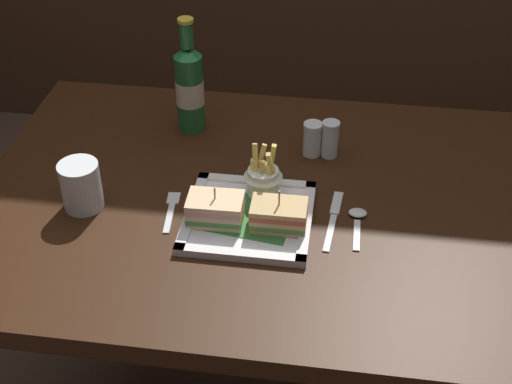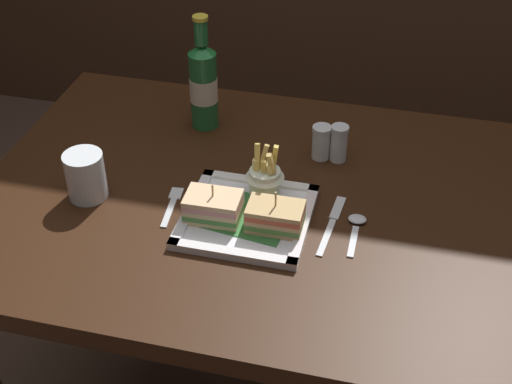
# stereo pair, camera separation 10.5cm
# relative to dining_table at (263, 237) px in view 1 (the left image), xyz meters

# --- Properties ---
(dining_table) EXTENTS (1.15, 0.81, 0.73)m
(dining_table) POSITION_rel_dining_table_xyz_m (0.00, 0.00, 0.00)
(dining_table) COLOR black
(dining_table) RESTS_ON ground_plane
(square_plate) EXTENTS (0.24, 0.24, 0.02)m
(square_plate) POSITION_rel_dining_table_xyz_m (-0.02, -0.07, 0.11)
(square_plate) COLOR white
(square_plate) RESTS_ON dining_table
(sandwich_half_left) EXTENTS (0.11, 0.07, 0.08)m
(sandwich_half_left) POSITION_rel_dining_table_xyz_m (-0.08, -0.09, 0.14)
(sandwich_half_left) COLOR #D6BB80
(sandwich_half_left) RESTS_ON square_plate
(sandwich_half_right) EXTENTS (0.10, 0.07, 0.08)m
(sandwich_half_right) POSITION_rel_dining_table_xyz_m (0.04, -0.09, 0.14)
(sandwich_half_right) COLOR tan
(sandwich_half_right) RESTS_ON square_plate
(fries_cup) EXTENTS (0.08, 0.08, 0.11)m
(fries_cup) POSITION_rel_dining_table_xyz_m (-0.00, -0.00, 0.15)
(fries_cup) COLOR white
(fries_cup) RESTS_ON square_plate
(beer_bottle) EXTENTS (0.06, 0.06, 0.26)m
(beer_bottle) POSITION_rel_dining_table_xyz_m (-0.19, 0.23, 0.21)
(beer_bottle) COLOR #215D2E
(beer_bottle) RESTS_ON dining_table
(water_glass) EXTENTS (0.08, 0.08, 0.10)m
(water_glass) POSITION_rel_dining_table_xyz_m (-0.34, -0.08, 0.15)
(water_glass) COLOR silver
(water_glass) RESTS_ON dining_table
(fork) EXTENTS (0.03, 0.12, 0.00)m
(fork) POSITION_rel_dining_table_xyz_m (-0.17, -0.06, 0.11)
(fork) COLOR silver
(fork) RESTS_ON dining_table
(knife) EXTENTS (0.03, 0.18, 0.00)m
(knife) POSITION_rel_dining_table_xyz_m (0.14, -0.05, 0.11)
(knife) COLOR silver
(knife) RESTS_ON dining_table
(spoon) EXTENTS (0.04, 0.12, 0.01)m
(spoon) POSITION_rel_dining_table_xyz_m (0.19, -0.05, 0.11)
(spoon) COLOR silver
(spoon) RESTS_ON dining_table
(salt_shaker) EXTENTS (0.04, 0.04, 0.08)m
(salt_shaker) POSITION_rel_dining_table_xyz_m (0.08, 0.17, 0.14)
(salt_shaker) COLOR silver
(salt_shaker) RESTS_ON dining_table
(pepper_shaker) EXTENTS (0.04, 0.04, 0.08)m
(pepper_shaker) POSITION_rel_dining_table_xyz_m (0.12, 0.17, 0.14)
(pepper_shaker) COLOR silver
(pepper_shaker) RESTS_ON dining_table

